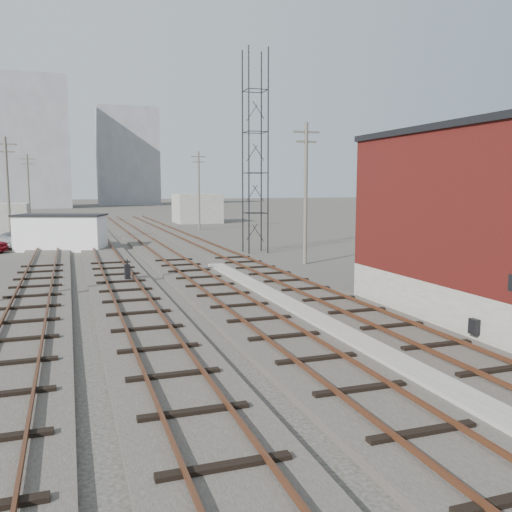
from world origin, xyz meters
name	(u,v)px	position (x,y,z in m)	size (l,w,h in m)	color
ground	(141,230)	(0.00, 60.00, 0.00)	(320.00, 320.00, 0.00)	#282621
track_right	(205,247)	(2.50, 39.00, 0.11)	(3.20, 90.00, 0.39)	#332D28
track_mid_right	(155,249)	(-1.50, 39.00, 0.11)	(3.20, 90.00, 0.39)	#332D28
track_mid_left	(103,251)	(-5.50, 39.00, 0.11)	(3.20, 90.00, 0.39)	#332D28
track_left	(47,253)	(-9.50, 39.00, 0.11)	(3.20, 90.00, 0.39)	#332D28
platform_curb	(312,319)	(0.50, 14.00, 0.13)	(0.90, 28.00, 0.26)	gray
brick_building	(509,224)	(7.50, 12.00, 3.63)	(6.54, 12.20, 7.22)	gray
lattice_tower	(255,153)	(5.50, 35.00, 7.50)	(1.60, 1.60, 15.00)	black
utility_pole_left_b	(8,189)	(-12.50, 45.00, 4.80)	(1.80, 0.24, 9.00)	#595147
utility_pole_left_c	(29,188)	(-12.50, 70.00, 4.80)	(1.80, 0.24, 9.00)	#595147
utility_pole_right_a	(306,190)	(6.50, 28.00, 4.80)	(1.80, 0.24, 9.00)	#595147
utility_pole_right_b	(199,188)	(6.50, 58.00, 4.80)	(1.80, 0.24, 9.00)	#595147
apartment_left	(20,143)	(-18.00, 135.00, 15.00)	(22.00, 14.00, 30.00)	gray
apartment_right	(128,157)	(8.00, 150.00, 13.00)	(16.00, 12.00, 26.00)	gray
shed_right	(197,208)	(9.00, 70.00, 2.00)	(6.00, 6.00, 4.00)	gray
switch_stand	(127,272)	(-5.09, 24.74, 0.54)	(0.29, 0.29, 1.15)	black
site_trailer	(61,232)	(-8.51, 41.06, 1.44)	(7.36, 5.04, 2.85)	white
car_grey	(21,239)	(-11.75, 45.14, 0.64)	(1.78, 4.39, 1.27)	slate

